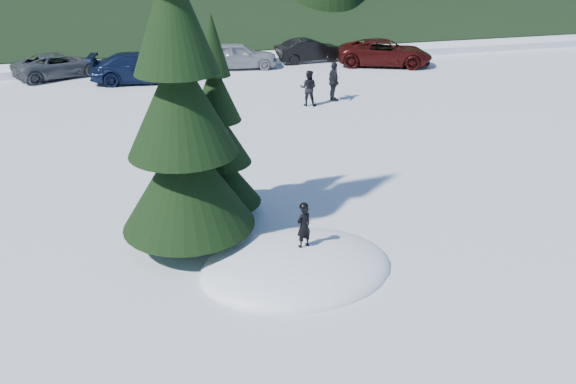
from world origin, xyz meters
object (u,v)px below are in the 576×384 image
object	(u,v)px
spruce_short	(218,142)
car_3	(142,68)
spruce_tall	(181,115)
adult_1	(334,82)
car_6	(385,53)
adult_0	(309,88)
car_5	(310,50)
car_2	(59,65)
car_4	(238,55)
child_skier	(304,226)

from	to	relation	value
spruce_short	car_3	world-z (taller)	spruce_short
spruce_tall	adult_1	size ratio (longest dim) A/B	4.81
adult_1	car_6	size ratio (longest dim) A/B	0.33
adult_0	car_5	xyz separation A→B (m)	(3.06, 9.27, -0.11)
adult_0	spruce_tall	bearing A→B (deg)	86.95
car_6	car_2	bearing A→B (deg)	107.28
car_4	adult_1	bearing A→B (deg)	-153.90
spruce_tall	adult_0	world-z (taller)	spruce_tall
spruce_short	child_skier	size ratio (longest dim) A/B	5.17
car_2	spruce_tall	bearing A→B (deg)	168.00
spruce_tall	adult_0	size ratio (longest dim) A/B	5.40
child_skier	car_3	size ratio (longest dim) A/B	0.20
spruce_tall	child_skier	world-z (taller)	spruce_tall
child_skier	car_2	world-z (taller)	child_skier
spruce_tall	adult_0	distance (m)	13.27
spruce_tall	car_4	distance (m)	20.58
adult_0	adult_1	distance (m)	1.43
spruce_tall	car_5	xyz separation A→B (m)	(9.73, 20.47, -2.63)
spruce_tall	adult_1	world-z (taller)	spruce_tall
spruce_short	car_2	distance (m)	19.71
car_2	car_5	world-z (taller)	car_5
spruce_short	adult_0	world-z (taller)	spruce_short
car_2	car_6	world-z (taller)	car_6
car_2	car_3	distance (m)	4.91
adult_0	adult_1	size ratio (longest dim) A/B	0.89
spruce_tall	car_2	size ratio (longest dim) A/B	1.83
adult_0	car_2	size ratio (longest dim) A/B	0.34
child_skier	adult_0	xyz separation A→B (m)	(4.26, 12.87, -0.20)
child_skier	car_5	xyz separation A→B (m)	(7.32, 22.14, -0.31)
child_skier	spruce_tall	bearing A→B (deg)	-54.62
spruce_short	car_2	bearing A→B (deg)	106.52
child_skier	car_4	xyz separation A→B (m)	(2.76, 21.43, -0.25)
spruce_tall	adult_0	xyz separation A→B (m)	(6.66, 11.20, -2.52)
child_skier	car_5	world-z (taller)	child_skier
car_2	car_5	xyz separation A→B (m)	(14.32, 0.22, 0.03)
child_skier	car_3	world-z (taller)	car_3
adult_0	adult_1	xyz separation A→B (m)	(1.36, 0.43, 0.10)
adult_0	car_2	distance (m)	14.44
child_skier	car_3	distance (m)	19.69
adult_1	car_3	distance (m)	10.39
car_3	car_5	world-z (taller)	car_3
spruce_short	car_6	distance (m)	21.07
adult_1	car_5	size ratio (longest dim) A/B	0.43
spruce_short	car_3	size ratio (longest dim) A/B	1.02
car_4	car_6	distance (m)	8.62
spruce_short	adult_1	size ratio (longest dim) A/B	3.00
car_5	adult_1	bearing A→B (deg)	164.47
spruce_tall	car_3	size ratio (longest dim) A/B	1.64
child_skier	car_6	xyz separation A→B (m)	(11.24, 19.87, -0.24)
spruce_short	car_4	world-z (taller)	spruce_short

